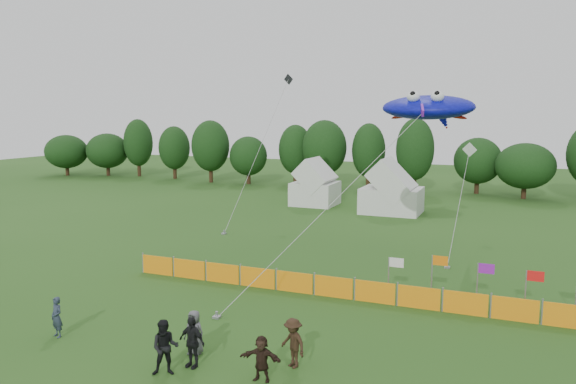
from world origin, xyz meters
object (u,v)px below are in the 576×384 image
at_px(tent_right, 392,192).
at_px(spectator_e, 194,332).
at_px(spectator_a, 57,317).
at_px(spectator_f, 261,358).
at_px(barrier_fence, 333,287).
at_px(spectator_d, 192,342).
at_px(spectator_b, 165,348).
at_px(tent_left, 315,186).
at_px(spectator_c, 293,343).
at_px(stingray_kite, 430,108).

height_order(tent_right, spectator_e, tent_right).
xyz_separation_m(spectator_a, spectator_f, (8.93, -0.21, -0.04)).
height_order(barrier_fence, spectator_d, spectator_d).
xyz_separation_m(barrier_fence, spectator_f, (0.42, -8.88, 0.26)).
distance_m(barrier_fence, spectator_b, 10.11).
bearing_deg(spectator_a, tent_left, 109.61).
bearing_deg(spectator_e, spectator_c, 7.08).
distance_m(spectator_a, spectator_f, 8.93).
height_order(spectator_b, spectator_d, spectator_b).
xyz_separation_m(barrier_fence, spectator_d, (-2.23, -8.89, 0.40)).
xyz_separation_m(tent_right, spectator_f, (2.74, -32.40, -1.07)).
relative_size(spectator_e, stingray_kite, 0.08).
xyz_separation_m(spectator_e, stingray_kite, (5.63, 16.45, 8.16)).
height_order(spectator_a, spectator_f, spectator_a).
xyz_separation_m(spectator_a, spectator_b, (5.78, -1.06, 0.15)).
height_order(tent_left, spectator_c, tent_left).
distance_m(tent_left, barrier_fence, 27.01).
xyz_separation_m(spectator_b, stingray_kite, (5.65, 18.22, 8.03)).
height_order(tent_right, barrier_fence, tent_right).
distance_m(tent_left, spectator_d, 34.84).
distance_m(tent_right, spectator_c, 31.28).
bearing_deg(tent_right, spectator_e, -90.70).
bearing_deg(spectator_f, spectator_e, 159.22).
bearing_deg(barrier_fence, spectator_a, -134.45).
distance_m(tent_left, stingray_kite, 22.19).
relative_size(spectator_d, stingray_kite, 0.09).
bearing_deg(spectator_b, spectator_f, -12.85).
height_order(tent_right, spectator_f, tent_right).
relative_size(tent_right, spectator_d, 2.87).
relative_size(spectator_e, spectator_f, 1.07).
relative_size(tent_left, barrier_fence, 0.18).
bearing_deg(spectator_b, tent_right, 61.38).
relative_size(spectator_a, spectator_e, 0.98).
relative_size(spectator_c, stingray_kite, 0.09).
bearing_deg(tent_left, spectator_a, -87.54).
xyz_separation_m(tent_left, spectator_d, (7.73, -33.96, -0.90)).
bearing_deg(tent_right, barrier_fence, -84.37).
bearing_deg(tent_right, spectator_c, -83.91).
bearing_deg(spectator_a, spectator_d, 15.21).
height_order(tent_left, spectator_a, tent_left).
bearing_deg(tent_left, spectator_b, -78.27).
xyz_separation_m(tent_right, spectator_c, (3.32, -31.09, -0.96)).
xyz_separation_m(spectator_c, spectator_f, (-0.58, -1.31, -0.11)).
height_order(spectator_b, spectator_c, spectator_b).
xyz_separation_m(spectator_b, spectator_d, (0.50, 0.84, -0.05)).
xyz_separation_m(tent_left, spectator_f, (10.37, -33.96, -1.04)).
relative_size(tent_left, stingray_kite, 0.20).
bearing_deg(tent_left, spectator_d, -77.18).
relative_size(spectator_c, spectator_e, 1.07).
distance_m(spectator_b, spectator_d, 0.98).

